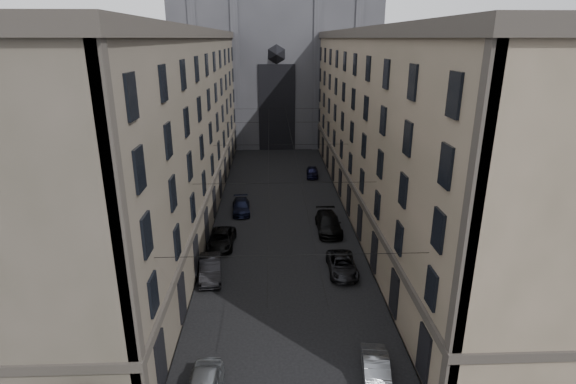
{
  "coord_description": "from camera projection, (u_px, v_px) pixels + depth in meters",
  "views": [
    {
      "loc": [
        -1.05,
        -10.48,
        17.94
      ],
      "look_at": [
        -0.14,
        13.04,
        9.85
      ],
      "focal_mm": 28.0,
      "sensor_mm": 36.0,
      "label": 1
    }
  ],
  "objects": [
    {
      "name": "sidewalk_left",
      "position": [
        186.0,
        209.0,
        49.38
      ],
      "size": [
        7.0,
        80.0,
        0.15
      ],
      "primitive_type": "cube",
      "color": "#383533",
      "rests_on": "ground"
    },
    {
      "name": "sidewalk_right",
      "position": [
        375.0,
        207.0,
        50.15
      ],
      "size": [
        7.0,
        80.0,
        0.15
      ],
      "primitive_type": "cube",
      "color": "#383533",
      "rests_on": "ground"
    },
    {
      "name": "building_left",
      "position": [
        151.0,
        126.0,
        46.26
      ],
      "size": [
        13.6,
        60.6,
        18.85
      ],
      "color": "#4A4438",
      "rests_on": "ground"
    },
    {
      "name": "building_right",
      "position": [
        408.0,
        124.0,
        47.25
      ],
      "size": [
        13.6,
        60.6,
        18.85
      ],
      "color": "brown",
      "rests_on": "ground"
    },
    {
      "name": "gothic_tower",
      "position": [
        275.0,
        39.0,
        80.82
      ],
      "size": [
        35.0,
        23.0,
        58.0
      ],
      "color": "#2D2D33",
      "rests_on": "ground"
    },
    {
      "name": "tram_wires",
      "position": [
        281.0,
        146.0,
        47.09
      ],
      "size": [
        14.0,
        60.0,
        0.43
      ],
      "color": "black",
      "rests_on": "ground"
    },
    {
      "name": "car_left_midnear",
      "position": [
        210.0,
        268.0,
        35.29
      ],
      "size": [
        2.18,
        4.88,
        1.56
      ],
      "primitive_type": "imported",
      "rotation": [
        0.0,
        0.0,
        0.11
      ],
      "color": "black",
      "rests_on": "ground"
    },
    {
      "name": "car_left_midfar",
      "position": [
        221.0,
        239.0,
        40.65
      ],
      "size": [
        2.46,
        5.01,
        1.37
      ],
      "primitive_type": "imported",
      "rotation": [
        0.0,
        0.0,
        -0.04
      ],
      "color": "black",
      "rests_on": "ground"
    },
    {
      "name": "car_left_far",
      "position": [
        241.0,
        206.0,
        48.59
      ],
      "size": [
        2.19,
        4.71,
        1.33
      ],
      "primitive_type": "imported",
      "rotation": [
        0.0,
        0.0,
        0.07
      ],
      "color": "black",
      "rests_on": "ground"
    },
    {
      "name": "car_right_near",
      "position": [
        376.0,
        371.0,
        24.57
      ],
      "size": [
        1.88,
        4.23,
        1.35
      ],
      "primitive_type": "imported",
      "rotation": [
        0.0,
        0.0,
        -0.11
      ],
      "color": "slate",
      "rests_on": "ground"
    },
    {
      "name": "car_right_midnear",
      "position": [
        342.0,
        265.0,
        36.08
      ],
      "size": [
        2.27,
        4.83,
        1.34
      ],
      "primitive_type": "imported",
      "rotation": [
        0.0,
        0.0,
        -0.01
      ],
      "color": "black",
      "rests_on": "ground"
    },
    {
      "name": "car_right_midfar",
      "position": [
        328.0,
        223.0,
        43.81
      ],
      "size": [
        2.32,
        5.63,
        1.63
      ],
      "primitive_type": "imported",
      "rotation": [
        0.0,
        0.0,
        0.01
      ],
      "color": "black",
      "rests_on": "ground"
    },
    {
      "name": "car_right_far",
      "position": [
        312.0,
        172.0,
        61.09
      ],
      "size": [
        1.83,
        4.01,
        1.33
      ],
      "primitive_type": "imported",
      "rotation": [
        0.0,
        0.0,
        -0.07
      ],
      "color": "black",
      "rests_on": "ground"
    }
  ]
}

